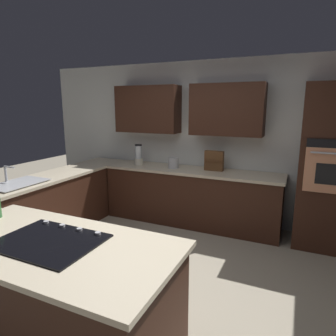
{
  "coord_description": "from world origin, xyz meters",
  "views": [
    {
      "loc": [
        -1.44,
        2.57,
        1.89
      ],
      "look_at": [
        0.29,
        -1.26,
        1.0
      ],
      "focal_mm": 31.25,
      "sensor_mm": 36.0,
      "label": 1
    }
  ],
  "objects_px": {
    "sink_unit": "(17,183)",
    "blender": "(138,156)",
    "wall_oven": "(332,168)",
    "cooktop": "(50,241)",
    "kettle": "(173,163)",
    "spice_rack": "(214,161)"
  },
  "relations": [
    {
      "from": "wall_oven",
      "to": "blender",
      "type": "height_order",
      "value": "wall_oven"
    },
    {
      "from": "kettle",
      "to": "blender",
      "type": "bearing_deg",
      "value": 0.0
    },
    {
      "from": "cooktop",
      "to": "blender",
      "type": "relative_size",
      "value": 2.15
    },
    {
      "from": "sink_unit",
      "to": "spice_rack",
      "type": "relative_size",
      "value": 2.27
    },
    {
      "from": "sink_unit",
      "to": "blender",
      "type": "distance_m",
      "value": 1.94
    },
    {
      "from": "sink_unit",
      "to": "cooktop",
      "type": "height_order",
      "value": "sink_unit"
    },
    {
      "from": "cooktop",
      "to": "spice_rack",
      "type": "xyz_separation_m",
      "value": [
        -0.44,
        -2.9,
        0.15
      ]
    },
    {
      "from": "wall_oven",
      "to": "sink_unit",
      "type": "xyz_separation_m",
      "value": [
        3.68,
        1.78,
        -0.17
      ]
    },
    {
      "from": "spice_rack",
      "to": "sink_unit",
      "type": "bearing_deg",
      "value": 41.86
    },
    {
      "from": "wall_oven",
      "to": "cooktop",
      "type": "height_order",
      "value": "wall_oven"
    },
    {
      "from": "spice_rack",
      "to": "kettle",
      "type": "distance_m",
      "value": 0.66
    },
    {
      "from": "wall_oven",
      "to": "spice_rack",
      "type": "xyz_separation_m",
      "value": [
        1.6,
        -0.08,
        -0.04
      ]
    },
    {
      "from": "sink_unit",
      "to": "spice_rack",
      "type": "xyz_separation_m",
      "value": [
        -2.08,
        -1.86,
        0.14
      ]
    },
    {
      "from": "wall_oven",
      "to": "cooktop",
      "type": "bearing_deg",
      "value": 54.03
    },
    {
      "from": "blender",
      "to": "spice_rack",
      "type": "relative_size",
      "value": 1.15
    },
    {
      "from": "wall_oven",
      "to": "sink_unit",
      "type": "height_order",
      "value": "wall_oven"
    },
    {
      "from": "blender",
      "to": "cooktop",
      "type": "bearing_deg",
      "value": 107.0
    },
    {
      "from": "wall_oven",
      "to": "blender",
      "type": "xyz_separation_m",
      "value": [
        2.9,
        0.01,
        -0.04
      ]
    },
    {
      "from": "sink_unit",
      "to": "kettle",
      "type": "distance_m",
      "value": 2.27
    },
    {
      "from": "sink_unit",
      "to": "kettle",
      "type": "xyz_separation_m",
      "value": [
        -1.43,
        -1.77,
        0.07
      ]
    },
    {
      "from": "sink_unit",
      "to": "cooktop",
      "type": "xyz_separation_m",
      "value": [
        -1.64,
        1.04,
        -0.01
      ]
    },
    {
      "from": "sink_unit",
      "to": "blender",
      "type": "height_order",
      "value": "blender"
    }
  ]
}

